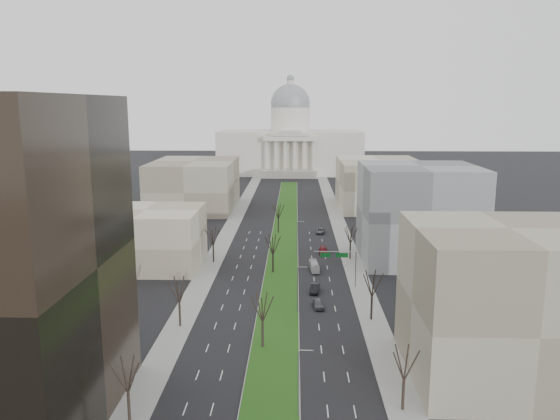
% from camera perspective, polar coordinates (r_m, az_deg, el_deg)
% --- Properties ---
extents(ground, '(600.00, 600.00, 0.00)m').
position_cam_1_polar(ground, '(167.34, 0.51, -2.43)').
color(ground, black).
rests_on(ground, ground).
extents(median, '(8.00, 222.03, 0.20)m').
position_cam_1_polar(median, '(166.34, 0.50, -2.48)').
color(median, '#999993').
rests_on(median, ground).
extents(sidewalk_left, '(5.00, 330.00, 0.15)m').
position_cam_1_polar(sidewalk_left, '(144.59, -6.66, -4.65)').
color(sidewalk_left, gray).
rests_on(sidewalk_left, ground).
extents(sidewalk_right, '(5.00, 330.00, 0.15)m').
position_cam_1_polar(sidewalk_right, '(143.81, 7.32, -4.75)').
color(sidewalk_right, gray).
rests_on(sidewalk_right, ground).
extents(capitol, '(80.00, 46.00, 55.00)m').
position_cam_1_polar(capitol, '(313.14, 1.07, 6.88)').
color(capitol, beige).
rests_on(capitol, ground).
extents(building_beige_left, '(26.00, 22.00, 14.00)m').
position_cam_1_polar(building_beige_left, '(136.54, -13.79, -2.83)').
color(building_beige_left, tan).
rests_on(building_beige_left, ground).
extents(building_tan_right, '(26.00, 24.00, 22.00)m').
position_cam_1_polar(building_tan_right, '(85.16, 22.32, -8.99)').
color(building_tan_right, gray).
rests_on(building_tan_right, ground).
extents(building_grey_right, '(28.00, 26.00, 24.00)m').
position_cam_1_polar(building_grey_right, '(140.80, 14.26, -0.35)').
color(building_grey_right, slate).
rests_on(building_grey_right, ground).
extents(building_far_left, '(30.00, 40.00, 18.00)m').
position_cam_1_polar(building_far_left, '(208.45, -8.94, 2.63)').
color(building_far_left, gray).
rests_on(building_far_left, ground).
extents(building_far_right, '(30.00, 40.00, 18.00)m').
position_cam_1_polar(building_far_right, '(212.26, 10.26, 2.74)').
color(building_far_right, tan).
rests_on(building_far_right, ground).
extents(tree_left_near, '(5.10, 5.10, 9.18)m').
position_cam_1_polar(tree_left_near, '(71.75, -15.69, -16.21)').
color(tree_left_near, black).
rests_on(tree_left_near, ground).
extents(tree_left_mid, '(5.40, 5.40, 9.72)m').
position_cam_1_polar(tree_left_mid, '(98.32, -10.52, -8.13)').
color(tree_left_mid, black).
rests_on(tree_left_mid, ground).
extents(tree_left_far, '(5.28, 5.28, 9.50)m').
position_cam_1_polar(tree_left_far, '(136.14, -7.02, -2.70)').
color(tree_left_far, black).
rests_on(tree_left_far, ground).
extents(tree_right_near, '(5.16, 5.16, 9.29)m').
position_cam_1_polar(tree_right_near, '(73.66, 12.90, -15.25)').
color(tree_right_near, black).
rests_on(tree_right_near, ground).
extents(tree_right_mid, '(5.52, 5.52, 9.94)m').
position_cam_1_polar(tree_right_mid, '(100.89, 9.63, -7.51)').
color(tree_right_mid, black).
rests_on(tree_right_mid, ground).
extents(tree_right_far, '(5.04, 5.04, 9.07)m').
position_cam_1_polar(tree_right_far, '(139.27, 7.38, -2.53)').
color(tree_right_far, black).
rests_on(tree_right_far, ground).
extents(tree_median_a, '(5.40, 5.40, 9.72)m').
position_cam_1_polar(tree_median_a, '(88.82, -1.84, -10.06)').
color(tree_median_a, black).
rests_on(tree_median_a, ground).
extents(tree_median_b, '(5.40, 5.40, 9.72)m').
position_cam_1_polar(tree_median_b, '(126.91, -0.75, -3.56)').
color(tree_median_b, black).
rests_on(tree_median_b, ground).
extents(tree_median_c, '(5.40, 5.40, 9.72)m').
position_cam_1_polar(tree_median_c, '(165.91, -0.17, -0.08)').
color(tree_median_c, black).
rests_on(tree_median_c, ground).
extents(streetlamp_median_a, '(1.90, 0.20, 9.16)m').
position_cam_1_polar(streetlamp_median_a, '(71.41, 2.00, -17.54)').
color(streetlamp_median_a, gray).
rests_on(streetlamp_median_a, ground).
extents(streetlamp_median_b, '(1.90, 0.20, 9.16)m').
position_cam_1_polar(streetlamp_median_b, '(103.51, 1.89, -8.24)').
color(streetlamp_median_b, gray).
rests_on(streetlamp_median_b, ground).
extents(streetlamp_median_c, '(1.90, 0.20, 9.16)m').
position_cam_1_polar(streetlamp_median_c, '(141.89, 1.83, -2.90)').
color(streetlamp_median_c, gray).
rests_on(streetlamp_median_c, ground).
extents(mast_arm_signs, '(9.12, 0.24, 8.09)m').
position_cam_1_polar(mast_arm_signs, '(117.88, 6.62, -5.23)').
color(mast_arm_signs, gray).
rests_on(mast_arm_signs, ground).
extents(car_grey_near, '(2.54, 4.98, 1.62)m').
position_cam_1_polar(car_grey_near, '(107.68, 3.99, -9.74)').
color(car_grey_near, '#4C4F53').
rests_on(car_grey_near, ground).
extents(car_black, '(2.34, 5.32, 1.70)m').
position_cam_1_polar(car_black, '(116.08, 3.65, -8.16)').
color(car_black, black).
rests_on(car_black, ground).
extents(car_red, '(2.37, 5.65, 1.63)m').
position_cam_1_polar(car_red, '(144.92, 4.56, -4.27)').
color(car_red, maroon).
rests_on(car_red, ground).
extents(car_grey_far, '(3.12, 5.57, 1.47)m').
position_cam_1_polar(car_grey_far, '(167.47, 4.25, -2.20)').
color(car_grey_far, '#505458').
rests_on(car_grey_far, ground).
extents(box_van, '(2.34, 7.66, 2.10)m').
position_cam_1_polar(box_van, '(130.64, 3.59, -5.86)').
color(box_van, silver).
rests_on(box_van, ground).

